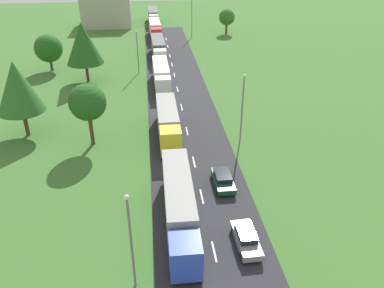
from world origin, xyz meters
name	(u,v)px	position (x,y,z in m)	size (l,w,h in m)	color
road	(194,161)	(0.00, 24.50, 0.03)	(10.00, 140.00, 0.06)	#2B2B30
lane_marking_centre	(197,175)	(0.00, 21.62, 0.07)	(0.16, 122.64, 0.01)	white
truck_lead	(179,204)	(-2.53, 14.02, 2.22)	(2.64, 14.36, 3.78)	blue
truck_second	(168,122)	(-2.53, 30.98, 2.16)	(2.53, 12.28, 3.62)	yellow
truck_third	(161,74)	(-2.53, 49.71, 2.08)	(2.64, 12.32, 3.50)	white
truck_fourth	(158,48)	(-2.38, 66.25, 2.13)	(2.72, 13.26, 3.62)	white
truck_fifth	(155,29)	(-2.51, 83.29, 2.17)	(2.80, 12.57, 3.70)	red
truck_sixth	(153,15)	(-2.58, 100.11, 2.18)	(2.58, 13.27, 3.68)	white
car_second	(246,238)	(2.77, 10.55, 0.83)	(1.83, 4.52, 1.47)	gray
car_third	(223,179)	(2.46, 19.41, 0.79)	(1.93, 4.43, 1.36)	#19472D
lamppost_lead	(131,238)	(-6.45, 7.36, 4.68)	(0.36, 0.36, 8.40)	slate
lamppost_second	(242,105)	(6.47, 29.03, 4.83)	(0.36, 0.36, 8.70)	slate
lamppost_third	(137,49)	(-6.43, 56.94, 4.40)	(0.36, 0.36, 7.86)	slate
lamppost_fourth	(192,16)	(6.47, 83.14, 4.95)	(0.36, 0.36, 8.94)	slate
tree_oak	(48,48)	(-22.79, 60.31, 4.19)	(5.08, 5.08, 6.74)	#513823
tree_birch	(88,102)	(-11.97, 30.11, 5.58)	(4.43, 4.43, 7.84)	#513823
tree_maple	(83,43)	(-15.26, 53.28, 6.72)	(6.23, 6.23, 10.16)	#513823
tree_pine	(17,87)	(-20.61, 33.51, 6.63)	(5.79, 5.79, 9.84)	#513823
tree_elm	(227,17)	(15.67, 85.94, 4.00)	(3.99, 3.99, 6.03)	#513823
distant_building	(107,11)	(-15.11, 99.68, 3.84)	(12.96, 12.42, 7.68)	#B2A899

